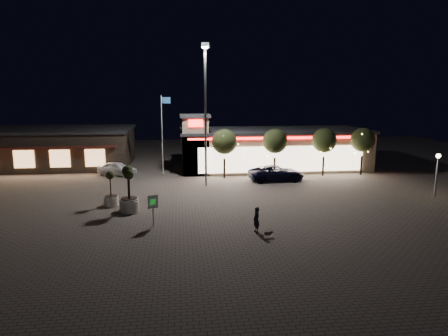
{
  "coord_description": "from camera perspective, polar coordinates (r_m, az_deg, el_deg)",
  "views": [
    {
      "loc": [
        -0.4,
        -26.99,
        8.17
      ],
      "look_at": [
        3.39,
        6.0,
        1.94
      ],
      "focal_mm": 32.0,
      "sensor_mm": 36.0,
      "label": 1
    }
  ],
  "objects": [
    {
      "name": "string_tree_d",
      "position": [
        42.46,
        19.21,
        3.8
      ],
      "size": [
        2.42,
        2.42,
        4.79
      ],
      "color": "#332319",
      "rests_on": "ground"
    },
    {
      "name": "pedestrian",
      "position": [
        23.99,
        4.65,
        -7.39
      ],
      "size": [
        0.49,
        0.63,
        1.53
      ],
      "primitive_type": "imported",
      "rotation": [
        0.0,
        0.0,
        -1.32
      ],
      "color": "black",
      "rests_on": "ground"
    },
    {
      "name": "string_tree_a",
      "position": [
        38.52,
        0.05,
        3.75
      ],
      "size": [
        2.42,
        2.42,
        4.79
      ],
      "color": "#332319",
      "rests_on": "ground"
    },
    {
      "name": "lamp_post_east",
      "position": [
        35.9,
        28.18,
        0.2
      ],
      "size": [
        0.36,
        0.36,
        3.48
      ],
      "color": "gray",
      "rests_on": "ground"
    },
    {
      "name": "retail_building",
      "position": [
        44.33,
        6.42,
        2.83
      ],
      "size": [
        20.4,
        8.4,
        6.1
      ],
      "color": "tan",
      "rests_on": "ground"
    },
    {
      "name": "flagpole",
      "position": [
        40.16,
        -8.72,
        5.61
      ],
      "size": [
        0.95,
        0.1,
        8.0
      ],
      "color": "white",
      "rests_on": "ground"
    },
    {
      "name": "planter_right",
      "position": [
        28.82,
        -13.45,
        -4.06
      ],
      "size": [
        1.33,
        1.33,
        3.27
      ],
      "color": "silver",
      "rests_on": "ground"
    },
    {
      "name": "pickup_truck",
      "position": [
        38.09,
        7.5,
        -0.73
      ],
      "size": [
        5.38,
        2.71,
        1.46
      ],
      "primitive_type": "imported",
      "rotation": [
        0.0,
        0.0,
        1.63
      ],
      "color": "black",
      "rests_on": "ground"
    },
    {
      "name": "string_tree_b",
      "position": [
        39.4,
        7.31,
        3.82
      ],
      "size": [
        2.42,
        2.42,
        4.79
      ],
      "color": "#332319",
      "rests_on": "ground"
    },
    {
      "name": "planter_left",
      "position": [
        30.51,
        -15.84,
        -3.75
      ],
      "size": [
        1.06,
        1.06,
        2.61
      ],
      "color": "silver",
      "rests_on": "ground"
    },
    {
      "name": "dog",
      "position": [
        23.39,
        6.45,
        -9.22
      ],
      "size": [
        0.48,
        0.19,
        0.26
      ],
      "color": "#59514C",
      "rests_on": "ground"
    },
    {
      "name": "restaurant_building",
      "position": [
        49.26,
        -22.56,
        2.8
      ],
      "size": [
        16.4,
        11.0,
        4.3
      ],
      "color": "#382D23",
      "rests_on": "ground"
    },
    {
      "name": "string_tree_c",
      "position": [
        40.88,
        14.14,
        3.83
      ],
      "size": [
        2.42,
        2.42,
        4.79
      ],
      "color": "#332319",
      "rests_on": "ground"
    },
    {
      "name": "ground",
      "position": [
        28.2,
        -5.5,
        -6.26
      ],
      "size": [
        90.0,
        90.0,
        0.0
      ],
      "primitive_type": "plane",
      "color": "#60564E",
      "rests_on": "ground"
    },
    {
      "name": "planter_mid",
      "position": [
        28.62,
        -13.31,
        -4.3
      ],
      "size": [
        1.24,
        1.24,
        3.04
      ],
      "color": "silver",
      "rests_on": "ground"
    },
    {
      "name": "white_sedan",
      "position": [
        41.58,
        -14.98,
        -0.09
      ],
      "size": [
        4.39,
        3.26,
        1.39
      ],
      "primitive_type": "imported",
      "rotation": [
        0.0,
        0.0,
        1.12
      ],
      "color": "white",
      "rests_on": "ground"
    },
    {
      "name": "valet_sign",
      "position": [
        25.34,
        -10.12,
        -5.13
      ],
      "size": [
        0.61,
        0.31,
        1.95
      ],
      "color": "gray",
      "rests_on": "ground"
    },
    {
      "name": "floodlight_pole",
      "position": [
        35.09,
        -2.66,
        8.74
      ],
      "size": [
        0.6,
        0.4,
        12.38
      ],
      "color": "gray",
      "rests_on": "ground"
    }
  ]
}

